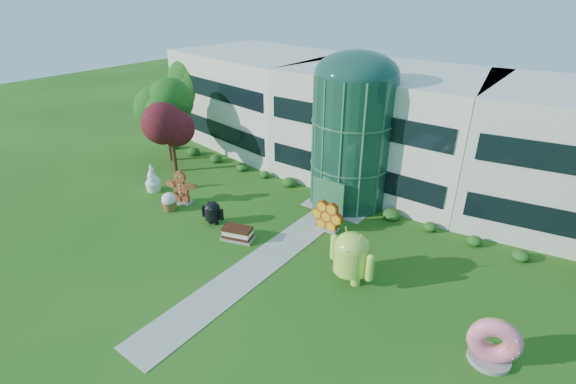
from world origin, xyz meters
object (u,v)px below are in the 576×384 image
Objects in this scene: donut at (494,340)px; gingerbread at (181,187)px; android_green at (351,254)px; android_black at (212,211)px.

gingerbread is at bearing 160.41° from donut.
gingerbread is (-15.27, 0.57, -0.47)m from android_green.
android_black is 0.83× the size of donut.
android_green is at bearing -19.33° from gingerbread.
android_black is at bearing -27.88° from gingerbread.
android_black is 4.38m from gingerbread.
android_black is 0.68× the size of gingerbread.
android_green reaches higher than donut.
gingerbread is at bearing 152.47° from android_black.
donut is 23.27m from gingerbread.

